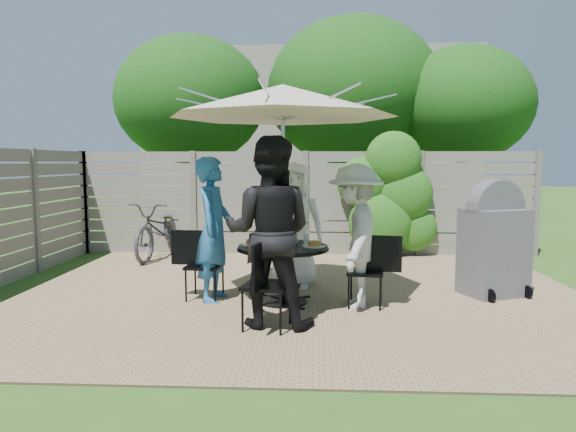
{
  "coord_description": "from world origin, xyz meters",
  "views": [
    {
      "loc": [
        0.15,
        -6.06,
        1.65
      ],
      "look_at": [
        -0.16,
        -0.0,
        1.01
      ],
      "focal_mm": 32.0,
      "sensor_mm": 36.0,
      "label": 1
    }
  ],
  "objects_px": {
    "chair_front": "(266,303)",
    "chair_right": "(367,286)",
    "umbrella": "(283,101)",
    "person_front": "(269,233)",
    "coffee_cup": "(294,238)",
    "bicycle": "(161,230)",
    "chair_left": "(204,279)",
    "person_back": "(294,225)",
    "syrup_jug": "(279,238)",
    "person_left": "(214,230)",
    "glass_left": "(259,241)",
    "person_right": "(355,236)",
    "plate_back": "(288,239)",
    "chair_back": "(295,265)",
    "plate_left": "(253,243)",
    "plate_front": "(277,249)",
    "glass_right": "(306,239)",
    "glass_back": "(278,237)",
    "bbq_grill": "(494,244)",
    "glass_front": "(288,244)",
    "plate_right": "(314,245)",
    "patio_table": "(283,264)"
  },
  "relations": [
    {
      "from": "chair_back",
      "to": "glass_left",
      "type": "distance_m",
      "value": 1.2
    },
    {
      "from": "person_back",
      "to": "glass_back",
      "type": "relative_size",
      "value": 11.83
    },
    {
      "from": "chair_left",
      "to": "coffee_cup",
      "type": "bearing_deg",
      "value": 10.35
    },
    {
      "from": "chair_back",
      "to": "glass_back",
      "type": "relative_size",
      "value": 6.42
    },
    {
      "from": "person_left",
      "to": "glass_left",
      "type": "height_order",
      "value": "person_left"
    },
    {
      "from": "glass_right",
      "to": "plate_front",
      "type": "bearing_deg",
      "value": -125.4
    },
    {
      "from": "umbrella",
      "to": "person_right",
      "type": "distance_m",
      "value": 1.73
    },
    {
      "from": "plate_left",
      "to": "person_left",
      "type": "bearing_deg",
      "value": 173.78
    },
    {
      "from": "umbrella",
      "to": "chair_back",
      "type": "height_order",
      "value": "umbrella"
    },
    {
      "from": "person_back",
      "to": "person_left",
      "type": "xyz_separation_m",
      "value": [
        -0.92,
        -0.74,
        0.03
      ]
    },
    {
      "from": "plate_left",
      "to": "coffee_cup",
      "type": "height_order",
      "value": "coffee_cup"
    },
    {
      "from": "patio_table",
      "to": "plate_front",
      "type": "bearing_deg",
      "value": -96.22
    },
    {
      "from": "chair_left",
      "to": "chair_right",
      "type": "relative_size",
      "value": 1.01
    },
    {
      "from": "person_front",
      "to": "plate_left",
      "type": "relative_size",
      "value": 7.34
    },
    {
      "from": "patio_table",
      "to": "chair_front",
      "type": "bearing_deg",
      "value": -96.3
    },
    {
      "from": "person_left",
      "to": "glass_back",
      "type": "relative_size",
      "value": 12.25
    },
    {
      "from": "chair_left",
      "to": "plate_left",
      "type": "relative_size",
      "value": 3.25
    },
    {
      "from": "syrup_jug",
      "to": "coffee_cup",
      "type": "xyz_separation_m",
      "value": [
        0.18,
        0.15,
        -0.02
      ]
    },
    {
      "from": "chair_right",
      "to": "person_right",
      "type": "bearing_deg",
      "value": 2.25
    },
    {
      "from": "plate_left",
      "to": "plate_right",
      "type": "distance_m",
      "value": 0.72
    },
    {
      "from": "person_back",
      "to": "person_left",
      "type": "distance_m",
      "value": 1.17
    },
    {
      "from": "umbrella",
      "to": "person_front",
      "type": "xyz_separation_m",
      "value": [
        -0.09,
        -0.83,
        -1.38
      ]
    },
    {
      "from": "person_back",
      "to": "syrup_jug",
      "type": "bearing_deg",
      "value": -94.4
    },
    {
      "from": "coffee_cup",
      "to": "bicycle",
      "type": "xyz_separation_m",
      "value": [
        -2.4,
        2.59,
        -0.25
      ]
    },
    {
      "from": "plate_left",
      "to": "glass_left",
      "type": "relative_size",
      "value": 1.86
    },
    {
      "from": "chair_back",
      "to": "bbq_grill",
      "type": "distance_m",
      "value": 2.54
    },
    {
      "from": "chair_right",
      "to": "plate_front",
      "type": "bearing_deg",
      "value": 22.95
    },
    {
      "from": "plate_back",
      "to": "bicycle",
      "type": "height_order",
      "value": "bicycle"
    },
    {
      "from": "person_front",
      "to": "coffee_cup",
      "type": "bearing_deg",
      "value": -95.44
    },
    {
      "from": "chair_front",
      "to": "chair_right",
      "type": "xyz_separation_m",
      "value": [
        1.06,
        0.85,
        -0.02
      ]
    },
    {
      "from": "plate_right",
      "to": "coffee_cup",
      "type": "relative_size",
      "value": 2.17
    },
    {
      "from": "chair_back",
      "to": "coffee_cup",
      "type": "height_order",
      "value": "chair_back"
    },
    {
      "from": "bbq_grill",
      "to": "bicycle",
      "type": "bearing_deg",
      "value": 132.6
    },
    {
      "from": "plate_left",
      "to": "bicycle",
      "type": "distance_m",
      "value": 3.37
    },
    {
      "from": "chair_left",
      "to": "bicycle",
      "type": "relative_size",
      "value": 0.45
    },
    {
      "from": "person_left",
      "to": "glass_left",
      "type": "relative_size",
      "value": 12.25
    },
    {
      "from": "glass_front",
      "to": "bicycle",
      "type": "xyz_separation_m",
      "value": [
        -2.36,
        3.07,
        -0.26
      ]
    },
    {
      "from": "patio_table",
      "to": "bicycle",
      "type": "height_order",
      "value": "bicycle"
    },
    {
      "from": "chair_front",
      "to": "plate_back",
      "type": "distance_m",
      "value": 1.4
    },
    {
      "from": "chair_right",
      "to": "plate_left",
      "type": "bearing_deg",
      "value": 2.48
    },
    {
      "from": "chair_right",
      "to": "syrup_jug",
      "type": "xyz_separation_m",
      "value": [
        -1.01,
        0.16,
        0.51
      ]
    },
    {
      "from": "person_right",
      "to": "glass_right",
      "type": "height_order",
      "value": "person_right"
    },
    {
      "from": "chair_back",
      "to": "person_left",
      "type": "distance_m",
      "value": 1.4
    },
    {
      "from": "person_front",
      "to": "chair_front",
      "type": "bearing_deg",
      "value": 89.45
    },
    {
      "from": "plate_front",
      "to": "glass_right",
      "type": "xyz_separation_m",
      "value": [
        0.31,
        0.43,
        0.05
      ]
    },
    {
      "from": "person_back",
      "to": "plate_front",
      "type": "distance_m",
      "value": 1.2
    },
    {
      "from": "umbrella",
      "to": "person_front",
      "type": "bearing_deg",
      "value": -96.22
    },
    {
      "from": "person_right",
      "to": "coffee_cup",
      "type": "height_order",
      "value": "person_right"
    },
    {
      "from": "person_right",
      "to": "bicycle",
      "type": "xyz_separation_m",
      "value": [
        -3.11,
        2.89,
        -0.33
      ]
    },
    {
      "from": "umbrella",
      "to": "person_back",
      "type": "height_order",
      "value": "umbrella"
    }
  ]
}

